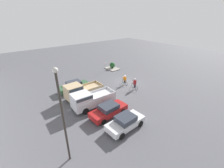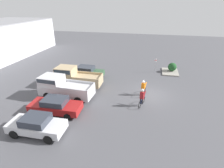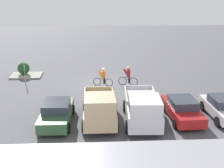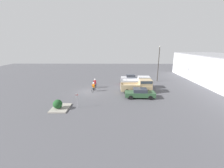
{
  "view_description": "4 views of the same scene",
  "coord_description": "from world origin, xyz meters",
  "px_view_note": "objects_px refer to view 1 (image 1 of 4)",
  "views": [
    {
      "loc": [
        -16.76,
        16.83,
        10.73
      ],
      "look_at": [
        -0.74,
        3.88,
        1.2
      ],
      "focal_mm": 24.0,
      "sensor_mm": 36.0,
      "label": 1
    },
    {
      "loc": [
        -17.12,
        0.17,
        9.09
      ],
      "look_at": [
        -0.74,
        3.88,
        1.2
      ],
      "focal_mm": 28.0,
      "sensor_mm": 36.0,
      "label": 2
    },
    {
      "loc": [
        0.54,
        27.26,
        8.82
      ],
      "look_at": [
        -0.74,
        3.88,
        1.2
      ],
      "focal_mm": 50.0,
      "sensor_mm": 36.0,
      "label": 3
    },
    {
      "loc": [
        25.47,
        4.18,
        8.13
      ],
      "look_at": [
        -0.74,
        3.88,
        1.2
      ],
      "focal_mm": 24.0,
      "sensor_mm": 36.0,
      "label": 4
    }
  ],
  "objects_px": {
    "sedan_2": "(74,86)",
    "sedan_0": "(125,122)",
    "cyclist_0": "(125,80)",
    "cyclist_1": "(135,84)",
    "lamppost": "(62,113)",
    "fire_lane_sign": "(105,66)",
    "shrub": "(112,65)",
    "pickup_truck_1": "(81,91)",
    "pickup_truck_0": "(90,99)",
    "sedan_1": "(109,110)"
  },
  "relations": [
    {
      "from": "lamppost",
      "to": "cyclist_1",
      "type": "bearing_deg",
      "value": -67.76
    },
    {
      "from": "sedan_0",
      "to": "sedan_2",
      "type": "height_order",
      "value": "sedan_2"
    },
    {
      "from": "lamppost",
      "to": "sedan_2",
      "type": "bearing_deg",
      "value": -27.84
    },
    {
      "from": "pickup_truck_1",
      "to": "cyclist_1",
      "type": "bearing_deg",
      "value": -108.61
    },
    {
      "from": "fire_lane_sign",
      "to": "sedan_1",
      "type": "bearing_deg",
      "value": 144.9
    },
    {
      "from": "sedan_2",
      "to": "fire_lane_sign",
      "type": "relative_size",
      "value": 2.26
    },
    {
      "from": "sedan_1",
      "to": "fire_lane_sign",
      "type": "bearing_deg",
      "value": -35.1
    },
    {
      "from": "sedan_2",
      "to": "lamppost",
      "type": "xyz_separation_m",
      "value": [
        -11.05,
        5.84,
        3.79
      ]
    },
    {
      "from": "fire_lane_sign",
      "to": "pickup_truck_0",
      "type": "bearing_deg",
      "value": 135.34
    },
    {
      "from": "cyclist_0",
      "to": "cyclist_1",
      "type": "relative_size",
      "value": 0.97
    },
    {
      "from": "sedan_2",
      "to": "shrub",
      "type": "height_order",
      "value": "sedan_2"
    },
    {
      "from": "fire_lane_sign",
      "to": "shrub",
      "type": "bearing_deg",
      "value": -75.27
    },
    {
      "from": "sedan_0",
      "to": "lamppost",
      "type": "relative_size",
      "value": 0.55
    },
    {
      "from": "pickup_truck_1",
      "to": "sedan_2",
      "type": "bearing_deg",
      "value": -6.66
    },
    {
      "from": "cyclist_0",
      "to": "sedan_2",
      "type": "bearing_deg",
      "value": 67.01
    },
    {
      "from": "sedan_0",
      "to": "sedan_2",
      "type": "distance_m",
      "value": 11.2
    },
    {
      "from": "cyclist_1",
      "to": "lamppost",
      "type": "relative_size",
      "value": 0.23
    },
    {
      "from": "sedan_0",
      "to": "cyclist_0",
      "type": "relative_size",
      "value": 2.43
    },
    {
      "from": "pickup_truck_0",
      "to": "fire_lane_sign",
      "type": "relative_size",
      "value": 2.69
    },
    {
      "from": "fire_lane_sign",
      "to": "sedan_0",
      "type": "bearing_deg",
      "value": 150.22
    },
    {
      "from": "cyclist_0",
      "to": "shrub",
      "type": "height_order",
      "value": "cyclist_0"
    },
    {
      "from": "pickup_truck_1",
      "to": "shrub",
      "type": "height_order",
      "value": "pickup_truck_1"
    },
    {
      "from": "sedan_2",
      "to": "fire_lane_sign",
      "type": "bearing_deg",
      "value": -66.29
    },
    {
      "from": "sedan_0",
      "to": "pickup_truck_1",
      "type": "distance_m",
      "value": 8.43
    },
    {
      "from": "sedan_1",
      "to": "lamppost",
      "type": "xyz_separation_m",
      "value": [
        -2.65,
        6.09,
        3.82
      ]
    },
    {
      "from": "pickup_truck_1",
      "to": "lamppost",
      "type": "distance_m",
      "value": 10.47
    },
    {
      "from": "pickup_truck_0",
      "to": "fire_lane_sign",
      "type": "bearing_deg",
      "value": -44.66
    },
    {
      "from": "sedan_1",
      "to": "sedan_2",
      "type": "distance_m",
      "value": 8.4
    },
    {
      "from": "sedan_1",
      "to": "shrub",
      "type": "xyz_separation_m",
      "value": [
        12.94,
        -11.04,
        0.03
      ]
    },
    {
      "from": "pickup_truck_0",
      "to": "pickup_truck_1",
      "type": "xyz_separation_m",
      "value": [
        2.77,
        -0.14,
        0.02
      ]
    },
    {
      "from": "pickup_truck_1",
      "to": "shrub",
      "type": "relative_size",
      "value": 4.51
    },
    {
      "from": "pickup_truck_0",
      "to": "sedan_2",
      "type": "height_order",
      "value": "pickup_truck_0"
    },
    {
      "from": "pickup_truck_0",
      "to": "lamppost",
      "type": "height_order",
      "value": "lamppost"
    },
    {
      "from": "sedan_0",
      "to": "sedan_1",
      "type": "xyz_separation_m",
      "value": [
        2.8,
        0.01,
        -0.03
      ]
    },
    {
      "from": "sedan_0",
      "to": "pickup_truck_1",
      "type": "xyz_separation_m",
      "value": [
        8.4,
        0.59,
        0.44
      ]
    },
    {
      "from": "sedan_0",
      "to": "shrub",
      "type": "distance_m",
      "value": 19.23
    },
    {
      "from": "sedan_2",
      "to": "sedan_0",
      "type": "bearing_deg",
      "value": -178.67
    },
    {
      "from": "sedan_2",
      "to": "lamppost",
      "type": "bearing_deg",
      "value": 152.16
    },
    {
      "from": "pickup_truck_0",
      "to": "cyclist_1",
      "type": "height_order",
      "value": "pickup_truck_0"
    },
    {
      "from": "cyclist_0",
      "to": "pickup_truck_1",
      "type": "bearing_deg",
      "value": 86.74
    },
    {
      "from": "cyclist_1",
      "to": "fire_lane_sign",
      "type": "distance_m",
      "value": 9.5
    },
    {
      "from": "cyclist_1",
      "to": "sedan_0",
      "type": "bearing_deg",
      "value": 127.38
    },
    {
      "from": "sedan_1",
      "to": "pickup_truck_0",
      "type": "bearing_deg",
      "value": 14.39
    },
    {
      "from": "sedan_1",
      "to": "cyclist_1",
      "type": "height_order",
      "value": "cyclist_1"
    },
    {
      "from": "sedan_2",
      "to": "cyclist_0",
      "type": "distance_m",
      "value": 8.35
    },
    {
      "from": "cyclist_0",
      "to": "fire_lane_sign",
      "type": "xyz_separation_m",
      "value": [
        7.17,
        -1.22,
        0.41
      ]
    },
    {
      "from": "sedan_0",
      "to": "lamppost",
      "type": "bearing_deg",
      "value": 88.57
    },
    {
      "from": "sedan_1",
      "to": "shrub",
      "type": "height_order",
      "value": "sedan_1"
    },
    {
      "from": "sedan_1",
      "to": "cyclist_1",
      "type": "bearing_deg",
      "value": -68.8
    },
    {
      "from": "fire_lane_sign",
      "to": "shrub",
      "type": "distance_m",
      "value": 2.53
    }
  ]
}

